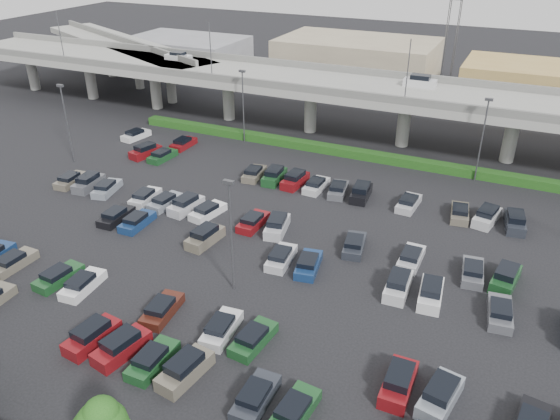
# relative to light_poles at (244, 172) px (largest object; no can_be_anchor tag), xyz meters

# --- Properties ---
(ground) EXTENTS (280.00, 280.00, 0.00)m
(ground) POSITION_rel_light_poles_xyz_m (4.13, -2.00, -6.24)
(ground) COLOR black
(overpass) EXTENTS (150.00, 13.00, 15.80)m
(overpass) POSITION_rel_light_poles_xyz_m (3.91, 30.03, 0.73)
(overpass) COLOR #96968E
(overpass) RESTS_ON ground
(on_ramp) EXTENTS (50.93, 30.13, 8.80)m
(on_ramp) POSITION_rel_light_poles_xyz_m (-47.98, 41.05, 0.62)
(on_ramp) COLOR #96968E
(on_ramp) RESTS_ON ground
(hedge) EXTENTS (66.00, 1.60, 1.10)m
(hedge) POSITION_rel_light_poles_xyz_m (4.13, 23.00, -5.69)
(hedge) COLOR #184213
(hedge) RESTS_ON ground
(tree_row) EXTENTS (65.07, 3.66, 5.94)m
(tree_row) POSITION_rel_light_poles_xyz_m (4.83, -28.53, -2.72)
(tree_row) COLOR #332316
(tree_row) RESTS_ON ground
(parked_cars) EXTENTS (63.16, 41.65, 1.67)m
(parked_cars) POSITION_rel_light_poles_xyz_m (4.29, -5.91, -5.61)
(parked_cars) COLOR white
(parked_cars) RESTS_ON ground
(light_poles) EXTENTS (66.90, 48.38, 10.30)m
(light_poles) POSITION_rel_light_poles_xyz_m (0.00, 0.00, 0.00)
(light_poles) COLOR #4A4B4F
(light_poles) RESTS_ON ground
(distant_buildings) EXTENTS (138.00, 24.00, 9.00)m
(distant_buildings) POSITION_rel_light_poles_xyz_m (16.50, 59.81, -2.49)
(distant_buildings) COLOR gray
(distant_buildings) RESTS_ON ground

